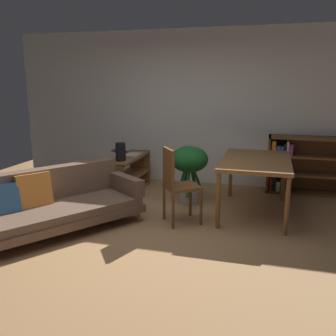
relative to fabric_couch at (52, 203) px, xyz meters
The scene contains 10 objects.
ground_plane 1.25m from the fabric_couch, ahead, with size 8.16×8.16×0.00m, color #A87A4C.
back_wall_panel 3.15m from the fabric_couch, 66.20° to the left, with size 6.80×0.10×2.70m, color silver.
fabric_couch is the anchor object (origin of this frame).
media_console 1.77m from the fabric_couch, 80.52° to the left, with size 0.38×1.26×0.61m.
open_laptop 1.95m from the fabric_couch, 82.70° to the left, with size 0.47×0.30×0.08m.
desk_speaker 1.52m from the fabric_couch, 77.47° to the left, with size 0.16×0.16×0.28m.
potted_floor_plant 2.05m from the fabric_couch, 46.64° to the left, with size 0.56×0.61×0.87m.
dining_table 2.73m from the fabric_couch, 28.58° to the left, with size 0.92×1.50×0.77m.
dining_chair_near 1.57m from the fabric_couch, 23.84° to the left, with size 0.56×0.56×0.99m.
bookshelf 4.06m from the fabric_couch, 38.57° to the left, with size 1.53×0.36×0.94m.
Camera 1 is at (1.34, -3.80, 1.80)m, focal length 39.33 mm.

